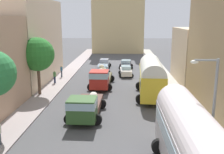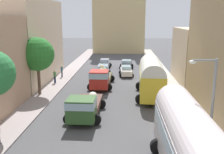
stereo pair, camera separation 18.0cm
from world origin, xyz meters
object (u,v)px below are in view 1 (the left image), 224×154
(car_0, at_px, (103,71))
(streetlamp_near, at_px, (211,102))
(parked_bus_1, at_px, (151,76))
(car_1, at_px, (104,63))
(pedestrian_2, at_px, (62,71))
(parked_bus_0, at_px, (191,141))
(pedestrian_0, at_px, (55,76))
(cargo_truck_0, at_px, (85,106))
(car_3, at_px, (126,64))
(cargo_truck_1, at_px, (101,78))
(car_2, at_px, (126,71))

(car_0, xyz_separation_m, streetlamp_near, (7.97, -23.36, 2.92))
(parked_bus_1, distance_m, car_1, 17.94)
(pedestrian_2, bearing_deg, parked_bus_0, -62.73)
(car_1, bearing_deg, pedestrian_0, -115.59)
(parked_bus_0, xyz_separation_m, car_0, (-6.45, 25.40, -1.53))
(parked_bus_1, xyz_separation_m, car_0, (-6.06, 10.27, -1.51))
(car_0, height_order, streetlamp_near, streetlamp_near)
(cargo_truck_0, relative_size, car_1, 1.78)
(pedestrian_0, relative_size, streetlamp_near, 0.29)
(parked_bus_0, relative_size, pedestrian_2, 5.08)
(parked_bus_1, distance_m, streetlamp_near, 13.31)
(car_0, bearing_deg, parked_bus_1, -59.47)
(parked_bus_1, distance_m, cargo_truck_0, 9.24)
(parked_bus_0, bearing_deg, car_1, 101.82)
(cargo_truck_0, height_order, pedestrian_0, cargo_truck_0)
(parked_bus_0, bearing_deg, car_3, 95.35)
(parked_bus_1, relative_size, pedestrian_0, 4.68)
(pedestrian_2, distance_m, streetlamp_near, 25.79)
(cargo_truck_0, distance_m, streetlamp_near, 10.57)
(pedestrian_2, relative_size, streetlamp_near, 0.29)
(parked_bus_0, bearing_deg, pedestrian_0, 121.35)
(pedestrian_0, distance_m, pedestrian_2, 3.55)
(cargo_truck_0, height_order, streetlamp_near, streetlamp_near)
(car_1, relative_size, streetlamp_near, 0.60)
(cargo_truck_1, height_order, pedestrian_0, cargo_truck_1)
(cargo_truck_1, bearing_deg, pedestrian_0, 165.40)
(cargo_truck_0, bearing_deg, car_3, 81.05)
(parked_bus_0, distance_m, car_2, 25.61)
(car_3, bearing_deg, parked_bus_1, -81.08)
(car_2, xyz_separation_m, pedestrian_0, (-9.25, -5.23, 0.25))
(cargo_truck_0, height_order, car_0, cargo_truck_0)
(cargo_truck_0, height_order, car_2, cargo_truck_0)
(cargo_truck_1, xyz_separation_m, pedestrian_0, (-6.13, 1.60, -0.26))
(streetlamp_near, bearing_deg, car_3, 98.64)
(cargo_truck_1, bearing_deg, cargo_truck_0, -92.39)
(car_2, bearing_deg, cargo_truck_0, -101.75)
(car_0, distance_m, car_3, 6.96)
(parked_bus_0, xyz_separation_m, parked_bus_1, (-0.39, 15.13, -0.01))
(cargo_truck_0, bearing_deg, car_0, 89.58)
(cargo_truck_1, height_order, car_2, cargo_truck_1)
(parked_bus_1, relative_size, pedestrian_2, 4.63)
(car_2, bearing_deg, pedestrian_2, -169.60)
(cargo_truck_1, relative_size, pedestrian_2, 4.25)
(car_2, distance_m, pedestrian_0, 10.63)
(car_3, bearing_deg, cargo_truck_1, -103.99)
(car_1, distance_m, car_3, 3.75)
(car_0, relative_size, car_1, 1.14)
(cargo_truck_0, height_order, car_3, cargo_truck_0)
(car_2, bearing_deg, streetlamp_near, -78.97)
(cargo_truck_1, relative_size, streetlamp_near, 1.24)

